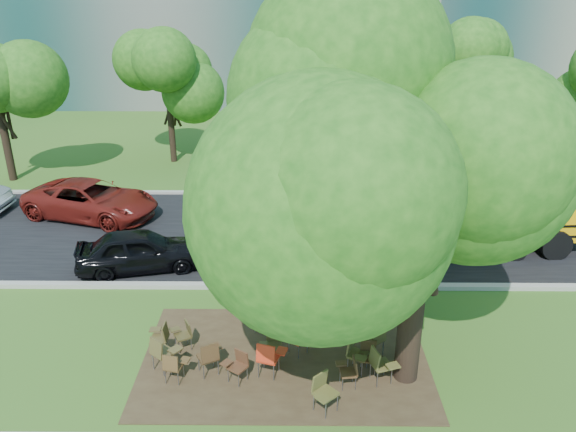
{
  "coord_description": "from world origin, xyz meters",
  "views": [
    {
      "loc": [
        1.17,
        -11.92,
        8.66
      ],
      "look_at": [
        1.03,
        4.5,
        1.76
      ],
      "focal_mm": 35.0,
      "sensor_mm": 36.0,
      "label": 1
    }
  ],
  "objects_px": {
    "chair_0": "(174,365)",
    "chair_10": "(260,316)",
    "chair_1": "(162,351)",
    "chair_4": "(269,356)",
    "chair_13": "(376,336)",
    "bg_car_red": "(91,200)",
    "black_car": "(140,250)",
    "chair_2": "(210,355)",
    "chair_12": "(356,352)",
    "chair_3": "(238,363)",
    "chair_8": "(161,336)",
    "chair_7": "(380,363)",
    "chair_15": "(272,342)",
    "main_tree": "(427,156)",
    "chair_11": "(300,337)",
    "chair_9": "(184,332)",
    "chair_14": "(367,354)",
    "chair_6": "(350,369)",
    "chair_5": "(323,389)",
    "school_bus": "(413,198)"
  },
  "relations": [
    {
      "from": "chair_12",
      "to": "chair_13",
      "type": "height_order",
      "value": "chair_13"
    },
    {
      "from": "chair_0",
      "to": "chair_9",
      "type": "height_order",
      "value": "chair_0"
    },
    {
      "from": "main_tree",
      "to": "chair_6",
      "type": "relative_size",
      "value": 11.72
    },
    {
      "from": "chair_8",
      "to": "chair_9",
      "type": "bearing_deg",
      "value": -67.4
    },
    {
      "from": "main_tree",
      "to": "chair_15",
      "type": "relative_size",
      "value": 10.96
    },
    {
      "from": "chair_14",
      "to": "bg_car_red",
      "type": "bearing_deg",
      "value": -40.6
    },
    {
      "from": "chair_4",
      "to": "black_car",
      "type": "xyz_separation_m",
      "value": [
        -4.36,
        5.36,
        0.08
      ]
    },
    {
      "from": "chair_3",
      "to": "chair_15",
      "type": "xyz_separation_m",
      "value": [
        0.77,
        0.8,
        0.02
      ]
    },
    {
      "from": "chair_4",
      "to": "bg_car_red",
      "type": "relative_size",
      "value": 0.18
    },
    {
      "from": "chair_7",
      "to": "chair_8",
      "type": "bearing_deg",
      "value": -119.92
    },
    {
      "from": "chair_4",
      "to": "black_car",
      "type": "distance_m",
      "value": 6.91
    },
    {
      "from": "chair_8",
      "to": "bg_car_red",
      "type": "relative_size",
      "value": 0.17
    },
    {
      "from": "chair_7",
      "to": "chair_14",
      "type": "xyz_separation_m",
      "value": [
        -0.23,
        0.43,
        -0.07
      ]
    },
    {
      "from": "chair_8",
      "to": "chair_12",
      "type": "bearing_deg",
      "value": -97.19
    },
    {
      "from": "chair_13",
      "to": "black_car",
      "type": "bearing_deg",
      "value": 110.72
    },
    {
      "from": "school_bus",
      "to": "chair_8",
      "type": "height_order",
      "value": "school_bus"
    },
    {
      "from": "chair_12",
      "to": "bg_car_red",
      "type": "bearing_deg",
      "value": -107.72
    },
    {
      "from": "bg_car_red",
      "to": "chair_1",
      "type": "bearing_deg",
      "value": -135.74
    },
    {
      "from": "chair_5",
      "to": "chair_12",
      "type": "relative_size",
      "value": 1.02
    },
    {
      "from": "chair_0",
      "to": "chair_7",
      "type": "relative_size",
      "value": 0.88
    },
    {
      "from": "chair_0",
      "to": "chair_10",
      "type": "height_order",
      "value": "chair_0"
    },
    {
      "from": "bg_car_red",
      "to": "chair_4",
      "type": "bearing_deg",
      "value": -125.42
    },
    {
      "from": "chair_3",
      "to": "chair_8",
      "type": "distance_m",
      "value": 2.24
    },
    {
      "from": "chair_5",
      "to": "chair_12",
      "type": "distance_m",
      "value": 1.59
    },
    {
      "from": "chair_2",
      "to": "chair_6",
      "type": "distance_m",
      "value": 3.28
    },
    {
      "from": "chair_4",
      "to": "chair_13",
      "type": "relative_size",
      "value": 1.01
    },
    {
      "from": "chair_4",
      "to": "chair_9",
      "type": "xyz_separation_m",
      "value": [
        -2.18,
        1.09,
        -0.11
      ]
    },
    {
      "from": "chair_1",
      "to": "black_car",
      "type": "relative_size",
      "value": 0.24
    },
    {
      "from": "school_bus",
      "to": "bg_car_red",
      "type": "bearing_deg",
      "value": 164.19
    },
    {
      "from": "chair_1",
      "to": "chair_4",
      "type": "height_order",
      "value": "chair_4"
    },
    {
      "from": "chair_12",
      "to": "chair_13",
      "type": "distance_m",
      "value": 0.8
    },
    {
      "from": "chair_0",
      "to": "chair_6",
      "type": "distance_m",
      "value": 4.05
    },
    {
      "from": "chair_13",
      "to": "bg_car_red",
      "type": "bearing_deg",
      "value": 102.25
    },
    {
      "from": "chair_4",
      "to": "chair_8",
      "type": "xyz_separation_m",
      "value": [
        -2.72,
        0.87,
        -0.06
      ]
    },
    {
      "from": "chair_7",
      "to": "chair_15",
      "type": "distance_m",
      "value": 2.65
    },
    {
      "from": "chair_1",
      "to": "chair_11",
      "type": "height_order",
      "value": "chair_1"
    },
    {
      "from": "main_tree",
      "to": "chair_3",
      "type": "xyz_separation_m",
      "value": [
        -3.93,
        -0.16,
        -4.93
      ]
    },
    {
      "from": "chair_0",
      "to": "bg_car_red",
      "type": "height_order",
      "value": "bg_car_red"
    },
    {
      "from": "chair_1",
      "to": "chair_15",
      "type": "distance_m",
      "value": 2.63
    },
    {
      "from": "chair_2",
      "to": "chair_13",
      "type": "bearing_deg",
      "value": -16.43
    },
    {
      "from": "chair_10",
      "to": "chair_15",
      "type": "distance_m",
      "value": 1.24
    },
    {
      "from": "chair_2",
      "to": "chair_8",
      "type": "relative_size",
      "value": 1.06
    },
    {
      "from": "chair_9",
      "to": "chair_14",
      "type": "bearing_deg",
      "value": -129.06
    },
    {
      "from": "chair_1",
      "to": "chair_10",
      "type": "bearing_deg",
      "value": 76.14
    },
    {
      "from": "chair_0",
      "to": "chair_12",
      "type": "distance_m",
      "value": 4.25
    },
    {
      "from": "chair_2",
      "to": "chair_15",
      "type": "distance_m",
      "value": 1.56
    },
    {
      "from": "chair_0",
      "to": "chair_10",
      "type": "bearing_deg",
      "value": 60.23
    },
    {
      "from": "chair_11",
      "to": "chair_12",
      "type": "bearing_deg",
      "value": -73.76
    },
    {
      "from": "chair_6",
      "to": "chair_12",
      "type": "relative_size",
      "value": 0.85
    },
    {
      "from": "chair_10",
      "to": "black_car",
      "type": "distance_m",
      "value": 5.37
    }
  ]
}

